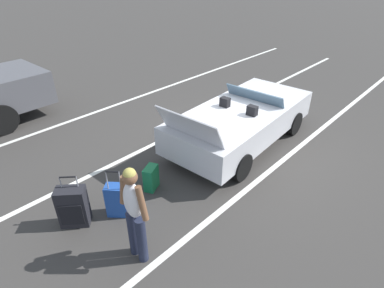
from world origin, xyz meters
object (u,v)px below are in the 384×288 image
Objects in this scene: suitcase_large_black at (73,207)px; suitcase_small_carryon at (151,178)px; convertible_car at (246,118)px; traveler_person at (134,211)px; suitcase_medium_bright at (118,200)px.

suitcase_large_black is 1.90× the size of suitcase_small_carryon.
suitcase_small_carryon is at bearing 124.33° from suitcase_large_black.
suitcase_small_carryon is (1.52, -0.22, -0.12)m from suitcase_large_black.
convertible_car is 4.22m from traveler_person.
suitcase_large_black is at bearing 171.27° from convertible_car.
convertible_car reaches higher than suitcase_large_black.
suitcase_medium_bright is (0.66, -0.35, -0.06)m from suitcase_large_black.
suitcase_small_carryon is at bearing 172.67° from convertible_car.
suitcase_medium_bright is 1.98× the size of suitcase_small_carryon.
convertible_car is 3.77m from suitcase_medium_bright.
traveler_person is (0.32, -1.34, 0.56)m from suitcase_large_black.
convertible_car is 2.60× the size of traveler_person.
suitcase_medium_bright is 0.88m from suitcase_small_carryon.
convertible_car is at bearing 11.85° from traveler_person.
suitcase_medium_bright is 1.22m from traveler_person.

